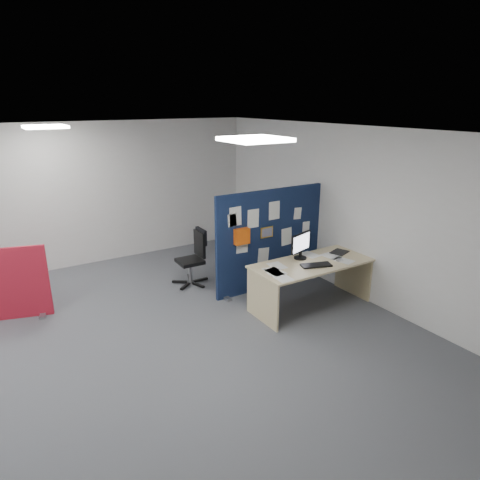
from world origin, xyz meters
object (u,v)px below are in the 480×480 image
navy_divider (269,240)px  monitor_main (301,245)px  office_chair (195,254)px  main_desk (309,272)px

navy_divider → monitor_main: navy_divider is taller
monitor_main → office_chair: size_ratio=0.48×
monitor_main → office_chair: bearing=108.3°
navy_divider → main_desk: size_ratio=1.11×
navy_divider → monitor_main: 0.73m
navy_divider → monitor_main: (0.08, -0.72, 0.11)m
monitor_main → navy_divider: bearing=79.3°
navy_divider → office_chair: bearing=141.1°
navy_divider → main_desk: (0.12, -0.90, -0.29)m
office_chair → navy_divider: bearing=-38.3°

